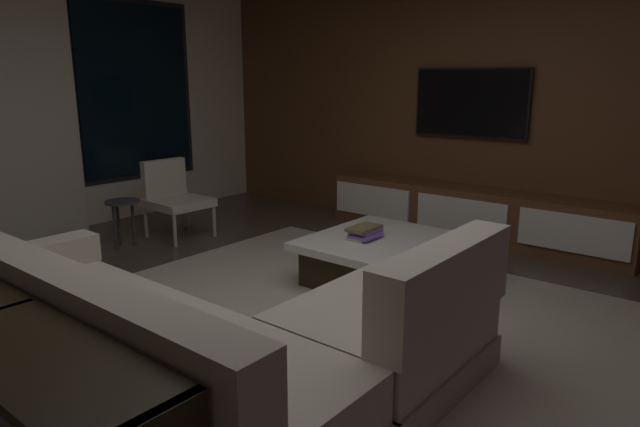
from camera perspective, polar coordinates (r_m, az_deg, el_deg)
floor at (r=3.62m, az=-2.50°, el=-12.34°), size 9.20×9.20×0.00m
back_wall_with_window at (r=6.26m, az=-29.08°, el=9.71°), size 6.60×0.30×2.70m
media_wall at (r=5.91m, az=17.80°, el=10.69°), size 0.12×7.80×2.70m
area_rug at (r=3.81m, az=2.20°, el=-10.89°), size 3.20×3.80×0.01m
sectional_couch at (r=2.90m, az=-11.82°, el=-13.18°), size 1.98×2.50×0.82m
coffee_table at (r=4.44m, az=6.95°, el=-4.82°), size 1.16×1.16×0.36m
book_stack_on_coffee_table at (r=4.40m, az=4.60°, el=-1.91°), size 0.29×0.20×0.10m
accent_chair_near_window at (r=5.90m, az=-14.75°, el=1.90°), size 0.56×0.58×0.78m
side_stool at (r=5.65m, az=-19.56°, el=0.43°), size 0.32×0.32×0.46m
media_console at (r=5.81m, az=15.50°, el=-0.16°), size 0.46×3.10×0.52m
mounted_tv at (r=5.91m, az=15.12°, el=10.86°), size 0.05×1.20×0.69m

